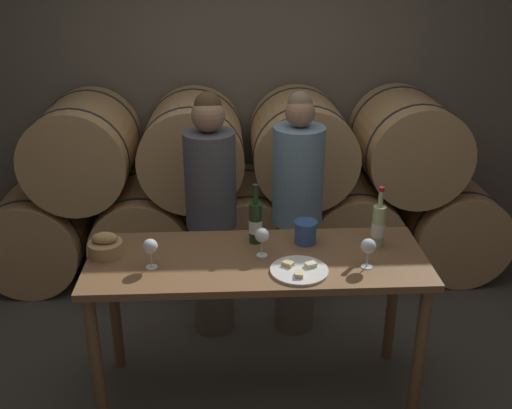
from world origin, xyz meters
TOP-DOWN VIEW (x-y plane):
  - ground_plane at (0.00, 0.00)m, footprint 10.00×10.00m
  - stone_wall_back at (0.00, 2.01)m, footprint 10.00×0.12m
  - barrel_stack at (0.00, 1.46)m, footprint 3.96×0.86m
  - tasting_table at (0.00, 0.00)m, footprint 1.80×0.66m
  - person_left at (-0.26, 0.65)m, footprint 0.32×0.32m
  - person_right at (0.29, 0.65)m, footprint 0.32×0.32m
  - wine_bottle_red at (-0.00, 0.18)m, footprint 0.07×0.07m
  - wine_bottle_white at (0.67, 0.11)m, footprint 0.07×0.07m
  - blue_crock at (0.28, 0.16)m, footprint 0.13×0.13m
  - bread_basket at (-0.81, 0.07)m, footprint 0.18×0.18m
  - cheese_plate at (0.21, -0.16)m, footprint 0.30×0.30m
  - wine_glass_far_left at (-0.55, -0.08)m, footprint 0.08×0.08m
  - wine_glass_left at (0.03, 0.02)m, footprint 0.08×0.08m
  - wine_glass_center at (0.56, -0.13)m, footprint 0.08×0.08m

SIDE VIEW (x-z plane):
  - ground_plane at x=0.00m, z-range 0.00..0.00m
  - barrel_stack at x=0.00m, z-range -0.04..1.37m
  - tasting_table at x=0.00m, z-range 0.32..1.21m
  - person_right at x=0.29m, z-range 0.02..1.64m
  - person_left at x=-0.26m, z-range 0.02..1.65m
  - cheese_plate at x=0.21m, z-range 0.88..0.92m
  - bread_basket at x=-0.81m, z-range 0.87..1.01m
  - blue_crock at x=0.28m, z-range 0.89..1.02m
  - wine_glass_far_left at x=-0.55m, z-range 0.93..1.09m
  - wine_glass_left at x=0.03m, z-range 0.93..1.09m
  - wine_glass_center at x=0.56m, z-range 0.93..1.09m
  - wine_bottle_red at x=0.00m, z-range 0.84..1.18m
  - wine_bottle_white at x=0.67m, z-range 0.84..1.18m
  - stone_wall_back at x=0.00m, z-range 0.00..3.20m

